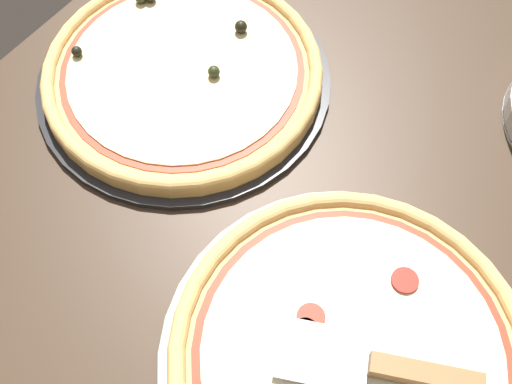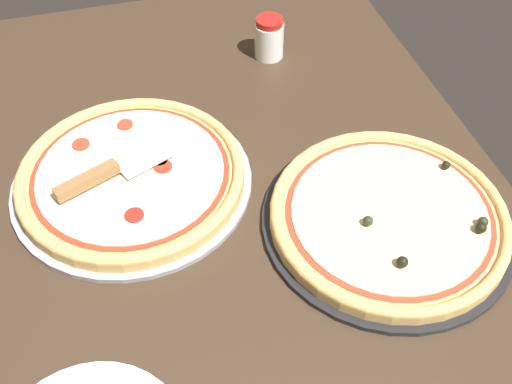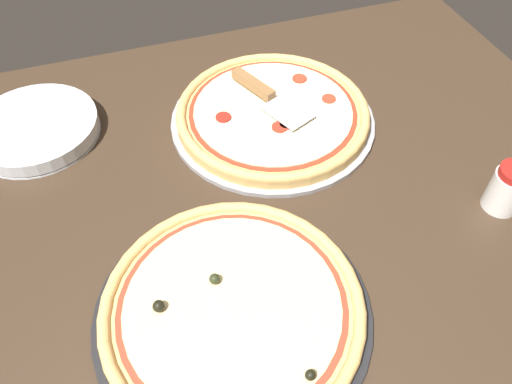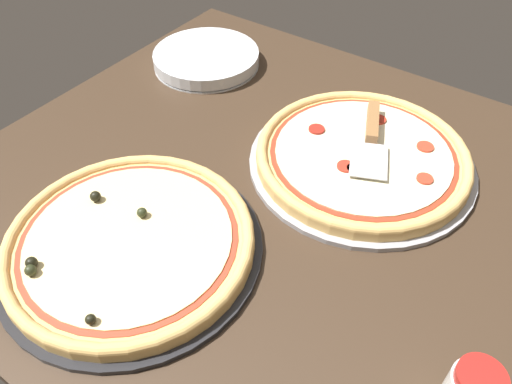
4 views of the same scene
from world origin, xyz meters
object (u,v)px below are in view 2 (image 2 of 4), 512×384
object	(u,v)px
pizza_front	(131,174)
pizza_back	(389,215)
serving_spatula	(100,175)
parmesan_shaker	(269,38)

from	to	relation	value
pizza_front	pizza_back	bearing A→B (deg)	62.46
pizza_front	serving_spatula	bearing A→B (deg)	-78.52
pizza_front	parmesan_shaker	bearing A→B (deg)	131.99
serving_spatula	parmesan_shaker	bearing A→B (deg)	129.05
pizza_front	pizza_back	world-z (taller)	pizza_back
pizza_back	parmesan_shaker	world-z (taller)	parmesan_shaker
pizza_front	serving_spatula	distance (cm)	5.64
pizza_back	serving_spatula	xyz separation A→B (cm)	(-19.92, -45.26, 2.30)
pizza_back	serving_spatula	distance (cm)	49.50
pizza_back	parmesan_shaker	distance (cm)	52.51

